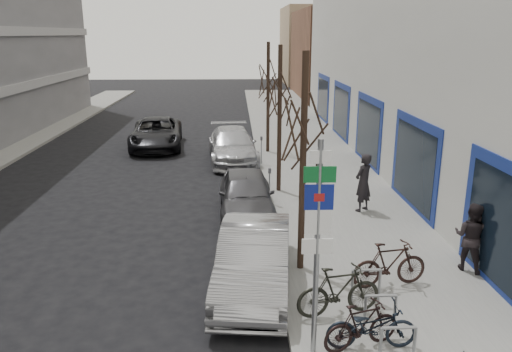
{
  "coord_description": "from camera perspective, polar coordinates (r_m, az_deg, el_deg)",
  "views": [
    {
      "loc": [
        1.0,
        -7.99,
        5.86
      ],
      "look_at": [
        1.56,
        5.51,
        2.0
      ],
      "focal_mm": 35.0,
      "sensor_mm": 36.0,
      "label": 1
    }
  ],
  "objects": [
    {
      "name": "sidewalk_east",
      "position": [
        19.21,
        8.25,
        -1.75
      ],
      "size": [
        5.0,
        70.0,
        0.15
      ],
      "primitive_type": "cube",
      "color": "slate",
      "rests_on": "ground"
    },
    {
      "name": "brick_building_far",
      "position": [
        49.5,
        12.01,
        13.46
      ],
      "size": [
        12.0,
        14.0,
        8.0
      ],
      "primitive_type": "cube",
      "color": "brown",
      "rests_on": "ground"
    },
    {
      "name": "tan_building_far",
      "position": [
        64.23,
        9.17,
        14.54
      ],
      "size": [
        13.0,
        12.0,
        9.0
      ],
      "primitive_type": "cube",
      "color": "#937A5B",
      "rests_on": "ground"
    },
    {
      "name": "highway_sign_pole",
      "position": [
        8.78,
        7.03,
        -6.98
      ],
      "size": [
        0.55,
        0.1,
        4.2
      ],
      "color": "gray",
      "rests_on": "ground"
    },
    {
      "name": "bike_rack",
      "position": [
        10.42,
        14.01,
        -14.52
      ],
      "size": [
        0.66,
        2.26,
        0.83
      ],
      "color": "gray",
      "rests_on": "sidewalk_east"
    },
    {
      "name": "tree_near",
      "position": [
        11.73,
        5.54,
        7.26
      ],
      "size": [
        1.8,
        1.8,
        5.5
      ],
      "color": "black",
      "rests_on": "ground"
    },
    {
      "name": "tree_mid",
      "position": [
        18.14,
        2.75,
        10.37
      ],
      "size": [
        1.8,
        1.8,
        5.5
      ],
      "color": "black",
      "rests_on": "ground"
    },
    {
      "name": "tree_far",
      "position": [
        24.6,
        1.41,
        11.85
      ],
      "size": [
        1.8,
        1.8,
        5.5
      ],
      "color": "black",
      "rests_on": "ground"
    },
    {
      "name": "meter_front",
      "position": [
        12.1,
        3.32,
        -8.2
      ],
      "size": [
        0.1,
        0.08,
        1.27
      ],
      "color": "gray",
      "rests_on": "sidewalk_east"
    },
    {
      "name": "meter_mid",
      "position": [
        17.25,
        1.56,
        -0.72
      ],
      "size": [
        0.1,
        0.08,
        1.27
      ],
      "color": "gray",
      "rests_on": "sidewalk_east"
    },
    {
      "name": "meter_back",
      "position": [
        22.56,
        0.62,
        3.29
      ],
      "size": [
        0.1,
        0.08,
        1.27
      ],
      "color": "gray",
      "rests_on": "sidewalk_east"
    },
    {
      "name": "bike_near_right",
      "position": [
        9.89,
        11.96,
        -16.34
      ],
      "size": [
        1.66,
        0.96,
        0.97
      ],
      "primitive_type": "imported",
      "rotation": [
        0.0,
        0.0,
        1.9
      ],
      "color": "black",
      "rests_on": "sidewalk_east"
    },
    {
      "name": "bike_mid_curb",
      "position": [
        9.92,
        13.06,
        -16.04
      ],
      "size": [
        1.72,
        0.53,
        1.05
      ],
      "primitive_type": "imported",
      "rotation": [
        0.0,
        0.0,
        1.58
      ],
      "color": "black",
      "rests_on": "sidewalk_east"
    },
    {
      "name": "bike_mid_inner",
      "position": [
        10.79,
        9.44,
        -12.77
      ],
      "size": [
        1.93,
        0.91,
        1.13
      ],
      "primitive_type": "imported",
      "rotation": [
        0.0,
        0.0,
        1.77
      ],
      "color": "black",
      "rests_on": "sidewalk_east"
    },
    {
      "name": "bike_far_inner",
      "position": [
        12.16,
        15.02,
        -9.67
      ],
      "size": [
        1.93,
        0.88,
        1.13
      ],
      "primitive_type": "imported",
      "rotation": [
        0.0,
        0.0,
        1.75
      ],
      "color": "black",
      "rests_on": "sidewalk_east"
    },
    {
      "name": "parked_car_front",
      "position": [
        11.86,
        -0.21,
        -9.5
      ],
      "size": [
        2.09,
        4.78,
        1.53
      ],
      "primitive_type": "imported",
      "rotation": [
        0.0,
        0.0,
        -0.1
      ],
      "color": "#9A9B9F",
      "rests_on": "ground"
    },
    {
      "name": "parked_car_mid",
      "position": [
        16.51,
        -1.12,
        -2.09
      ],
      "size": [
        1.88,
        4.45,
        1.5
      ],
      "primitive_type": "imported",
      "rotation": [
        0.0,
        0.0,
        0.03
      ],
      "color": "#4A494E",
      "rests_on": "ground"
    },
    {
      "name": "parked_car_back",
      "position": [
        23.67,
        -2.71,
        3.52
      ],
      "size": [
        2.59,
        5.49,
        1.55
      ],
      "primitive_type": "imported",
      "rotation": [
        0.0,
        0.0,
        0.08
      ],
      "color": "#B3B4B9",
      "rests_on": "ground"
    },
    {
      "name": "lane_car",
      "position": [
        27.1,
        -11.31,
        4.83
      ],
      "size": [
        3.06,
        5.8,
        1.56
      ],
      "primitive_type": "imported",
      "rotation": [
        0.0,
        0.0,
        0.09
      ],
      "color": "black",
      "rests_on": "ground"
    },
    {
      "name": "pedestrian_near",
      "position": [
        16.84,
        12.16,
        -0.74
      ],
      "size": [
        0.85,
        0.82,
        1.96
      ],
      "primitive_type": "imported",
      "rotation": [
        0.0,
        0.0,
        3.84
      ],
      "color": "black",
      "rests_on": "sidewalk_east"
    },
    {
      "name": "pedestrian_far",
      "position": [
        13.52,
        23.38,
        -6.35
      ],
      "size": [
        0.78,
        0.77,
        1.77
      ],
      "primitive_type": "imported",
      "rotation": [
        0.0,
        0.0,
        2.37
      ],
      "color": "black",
      "rests_on": "sidewalk_east"
    }
  ]
}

